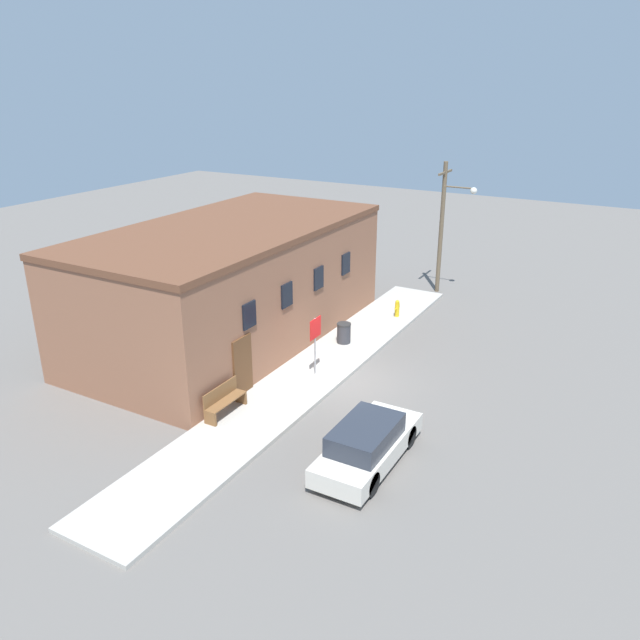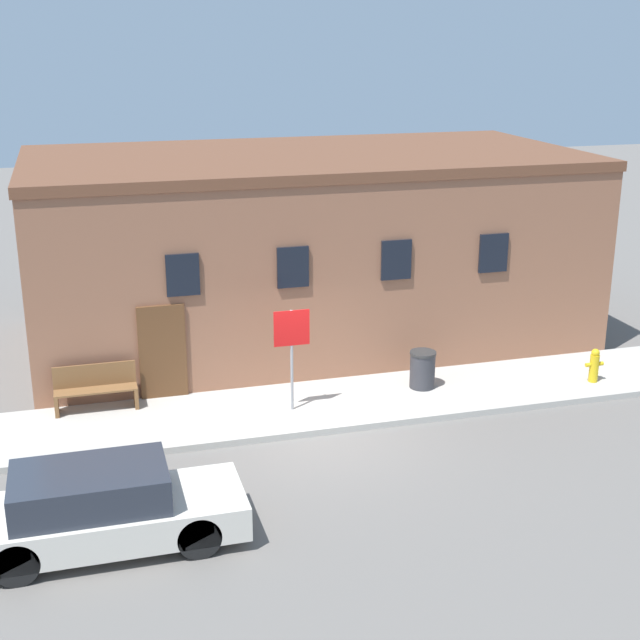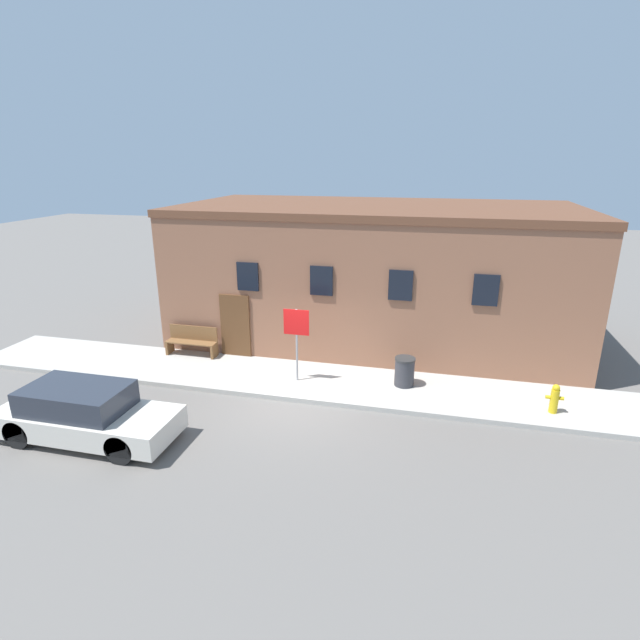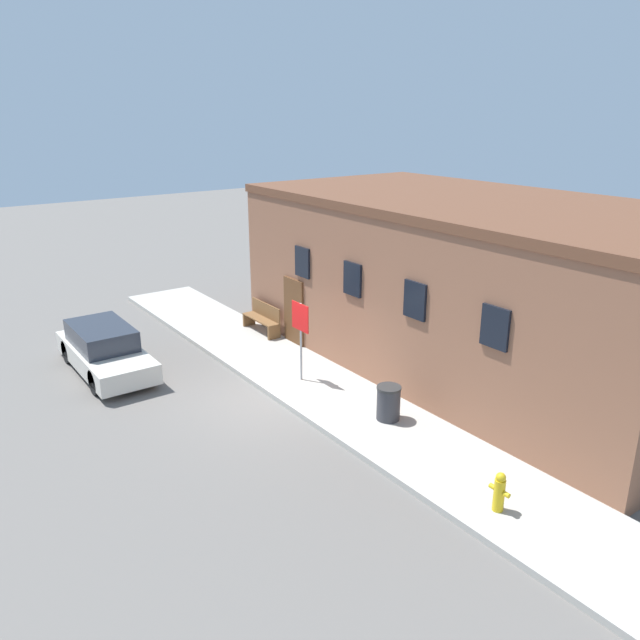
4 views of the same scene
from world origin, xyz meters
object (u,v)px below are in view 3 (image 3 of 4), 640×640
(bench, at_px, (192,341))
(parked_car, at_px, (85,414))
(stop_sign, at_px, (296,331))
(trash_bin, at_px, (404,371))
(fire_hydrant, at_px, (555,399))

(bench, xyz_separation_m, parked_car, (-0.10, -5.14, 0.03))
(stop_sign, xyz_separation_m, trash_bin, (3.07, 0.42, -1.12))
(fire_hydrant, relative_size, stop_sign, 0.36)
(fire_hydrant, distance_m, parked_car, 11.56)
(bench, distance_m, parked_car, 5.15)
(fire_hydrant, bearing_deg, trash_bin, 169.22)
(stop_sign, bearing_deg, bench, 163.77)
(parked_car, bearing_deg, stop_sign, 44.74)
(trash_bin, bearing_deg, stop_sign, -172.25)
(fire_hydrant, distance_m, stop_sign, 7.02)
(fire_hydrant, height_order, bench, bench)
(trash_bin, bearing_deg, bench, 174.08)
(fire_hydrant, relative_size, parked_car, 0.18)
(stop_sign, bearing_deg, trash_bin, 7.75)
(bench, bearing_deg, stop_sign, -16.23)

